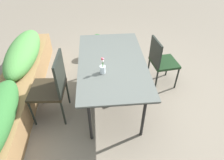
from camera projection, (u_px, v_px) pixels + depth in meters
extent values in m
plane|color=#756B5B|center=(114.00, 99.00, 3.25)|extent=(12.00, 12.00, 0.00)
cube|color=#4C514C|center=(112.00, 62.00, 2.74)|extent=(1.63, 0.93, 0.02)
cube|color=black|center=(112.00, 63.00, 2.76)|extent=(1.59, 0.91, 0.02)
cylinder|color=black|center=(144.00, 117.00, 2.48)|extent=(0.04, 0.04, 0.74)
cylinder|color=black|center=(127.00, 57.00, 3.53)|extent=(0.04, 0.04, 0.74)
cylinder|color=black|center=(90.00, 121.00, 2.44)|extent=(0.04, 0.04, 0.74)
cylinder|color=black|center=(90.00, 59.00, 3.49)|extent=(0.04, 0.04, 0.74)
cube|color=black|center=(164.00, 63.00, 3.29)|extent=(0.45, 0.45, 0.04)
cube|color=black|center=(155.00, 53.00, 3.11)|extent=(0.39, 0.08, 0.42)
cylinder|color=black|center=(167.00, 66.00, 3.60)|extent=(0.03, 0.03, 0.42)
cylinder|color=black|center=(177.00, 78.00, 3.32)|extent=(0.03, 0.03, 0.42)
cylinder|color=black|center=(148.00, 68.00, 3.54)|extent=(0.03, 0.03, 0.42)
cylinder|color=black|center=(156.00, 81.00, 3.26)|extent=(0.03, 0.03, 0.42)
cube|color=black|center=(47.00, 90.00, 2.71)|extent=(0.49, 0.49, 0.04)
cube|color=black|center=(60.00, 74.00, 2.54)|extent=(0.44, 0.06, 0.51)
cylinder|color=black|center=(32.00, 114.00, 2.70)|extent=(0.03, 0.03, 0.46)
cylinder|color=black|center=(40.00, 92.00, 3.03)|extent=(0.03, 0.03, 0.46)
cylinder|color=black|center=(63.00, 113.00, 2.71)|extent=(0.03, 0.03, 0.46)
cylinder|color=black|center=(68.00, 92.00, 3.03)|extent=(0.03, 0.03, 0.46)
cylinder|color=silver|center=(103.00, 70.00, 2.51)|extent=(0.07, 0.07, 0.10)
cylinder|color=#569347|center=(103.00, 64.00, 2.45)|extent=(0.01, 0.01, 0.15)
sphere|color=pink|center=(103.00, 59.00, 2.40)|extent=(0.03, 0.03, 0.03)
cylinder|color=#569347|center=(102.00, 65.00, 2.47)|extent=(0.01, 0.01, 0.12)
sphere|color=#EFCC4C|center=(102.00, 61.00, 2.43)|extent=(0.03, 0.03, 0.03)
cylinder|color=#569347|center=(102.00, 64.00, 2.44)|extent=(0.01, 0.01, 0.16)
sphere|color=#DB4C56|center=(102.00, 59.00, 2.39)|extent=(0.03, 0.03, 0.03)
cylinder|color=#569347|center=(103.00, 64.00, 2.46)|extent=(0.01, 0.01, 0.14)
sphere|color=#DB4C56|center=(102.00, 60.00, 2.41)|extent=(0.03, 0.03, 0.03)
cylinder|color=#569347|center=(103.00, 65.00, 2.46)|extent=(0.01, 0.01, 0.13)
sphere|color=white|center=(102.00, 61.00, 2.42)|extent=(0.04, 0.04, 0.04)
cube|color=olive|center=(17.00, 97.00, 2.99)|extent=(3.31, 0.53, 0.41)
ellipsoid|color=#47843D|center=(23.00, 52.00, 3.35)|extent=(1.49, 0.47, 0.40)
cylinder|color=gray|center=(98.00, 50.00, 4.15)|extent=(0.22, 0.22, 0.28)
sphere|color=#2D662D|center=(97.00, 40.00, 4.00)|extent=(0.24, 0.24, 0.24)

